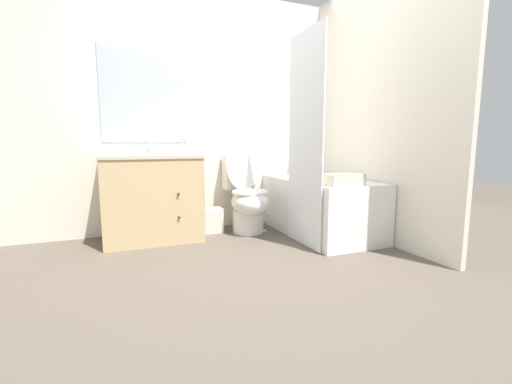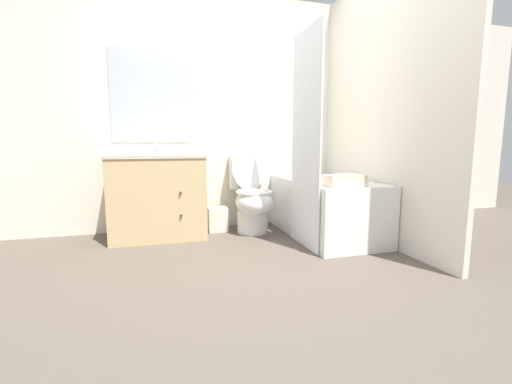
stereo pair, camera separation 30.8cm
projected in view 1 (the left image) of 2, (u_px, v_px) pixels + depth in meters
ground_plane at (280, 271)px, 2.50m from camera, size 14.00×14.00×0.00m
wall_back at (219, 113)px, 3.72m from camera, size 8.00×0.06×2.50m
wall_right at (359, 111)px, 3.47m from camera, size 0.05×2.50×2.50m
vanity_cabinet at (152, 197)px, 3.27m from camera, size 0.91×0.60×0.82m
sink_faucet at (148, 151)px, 3.41m from camera, size 0.14×0.12×0.12m
toilet at (247, 198)px, 3.58m from camera, size 0.38×0.65×0.87m
bathtub at (320, 206)px, 3.53m from camera, size 0.70×1.36×0.57m
shower_curtain at (305, 141)px, 3.03m from camera, size 0.02×0.59×1.89m
wastebasket at (212, 220)px, 3.59m from camera, size 0.20×0.17×0.25m
tissue_box at (181, 150)px, 3.46m from camera, size 0.13×0.12×0.10m
soap_dispenser at (189, 148)px, 3.34m from camera, size 0.06×0.06×0.15m
hand_towel_folded at (114, 152)px, 2.97m from camera, size 0.20×0.15×0.06m
bath_towel_folded at (344, 180)px, 2.96m from camera, size 0.33×0.19×0.10m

